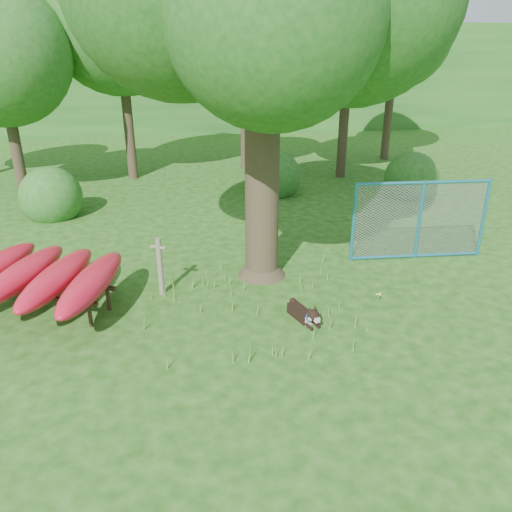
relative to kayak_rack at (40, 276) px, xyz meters
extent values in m
plane|color=#19470E|center=(3.87, -1.48, -0.73)|extent=(80.00, 80.00, 0.00)
cylinder|color=#32281B|center=(4.39, 1.00, 2.06)|extent=(0.95, 0.95, 5.58)
cone|color=#32281B|center=(4.39, 1.00, -0.45)|extent=(1.42, 1.42, 0.56)
sphere|color=#184C15|center=(4.34, -0.45, 4.41)|extent=(3.57, 3.57, 3.57)
cylinder|color=#32281B|center=(5.00, 0.72, 2.85)|extent=(1.59, 0.33, 1.19)
cylinder|color=#32281B|center=(3.98, 1.43, 3.29)|extent=(0.90, 1.17, 1.14)
cylinder|color=#68604E|center=(2.21, 0.36, -0.12)|extent=(0.15, 0.15, 1.22)
cylinder|color=#68604E|center=(2.21, 0.36, 0.31)|extent=(0.33, 0.19, 0.07)
cylinder|color=black|center=(0.97, -0.76, -0.50)|extent=(0.10, 0.10, 0.46)
cylinder|color=black|center=(-0.97, 0.76, -0.50)|extent=(0.10, 0.10, 0.46)
cylinder|color=black|center=(1.22, -0.17, -0.50)|extent=(0.10, 0.10, 0.46)
cube|color=black|center=(-0.13, -0.29, -0.25)|extent=(2.55, 1.15, 0.07)
cube|color=black|center=(0.13, 0.29, -0.25)|extent=(2.55, 1.15, 0.07)
ellipsoid|color=red|center=(-0.34, 0.14, 0.00)|extent=(1.42, 2.81, 0.44)
ellipsoid|color=red|center=(0.34, -0.14, 0.00)|extent=(1.33, 2.81, 0.44)
ellipsoid|color=red|center=(1.01, -0.43, 0.00)|extent=(1.25, 2.81, 0.44)
cube|color=black|center=(4.80, -1.02, -0.62)|extent=(0.41, 0.64, 0.21)
cube|color=beige|center=(4.89, -1.26, -0.63)|extent=(0.22, 0.18, 0.19)
sphere|color=black|center=(4.94, -1.40, -0.47)|extent=(0.22, 0.22, 0.22)
cube|color=beige|center=(4.98, -1.50, -0.50)|extent=(0.12, 0.14, 0.08)
sphere|color=beige|center=(4.89, -1.44, -0.50)|extent=(0.10, 0.10, 0.10)
sphere|color=beige|center=(5.01, -1.40, -0.50)|extent=(0.10, 0.10, 0.10)
cone|color=black|center=(4.88, -1.39, -0.35)|extent=(0.09, 0.10, 0.11)
cone|color=black|center=(4.99, -1.35, -0.35)|extent=(0.11, 0.12, 0.11)
cylinder|color=black|center=(4.86, -1.41, -0.68)|extent=(0.14, 0.26, 0.06)
cylinder|color=black|center=(5.01, -1.35, -0.68)|extent=(0.14, 0.26, 0.06)
sphere|color=black|center=(4.73, -0.70, -0.54)|extent=(0.14, 0.14, 0.14)
torus|color=#1844B7|center=(4.92, -1.34, -0.52)|extent=(0.22, 0.13, 0.22)
cylinder|color=teal|center=(6.61, 1.47, 0.22)|extent=(0.09, 0.09, 1.90)
cylinder|color=teal|center=(8.20, 1.40, 0.22)|extent=(0.09, 0.09, 1.90)
cylinder|color=teal|center=(9.78, 1.33, 0.22)|extent=(0.09, 0.09, 1.90)
cylinder|color=teal|center=(8.20, 1.40, 1.13)|extent=(3.17, 0.21, 0.07)
cylinder|color=teal|center=(8.20, 1.40, -0.67)|extent=(3.17, 0.21, 0.07)
plane|color=gray|center=(8.20, 1.40, 0.22)|extent=(3.16, 0.14, 3.17)
cylinder|color=#5A9530|center=(6.46, -0.68, -0.63)|extent=(0.02, 0.02, 0.20)
sphere|color=#FFF828|center=(6.46, -0.68, -0.53)|extent=(0.04, 0.04, 0.04)
sphere|color=#FFF828|center=(6.50, -0.66, -0.52)|extent=(0.04, 0.04, 0.04)
sphere|color=#FFF828|center=(6.43, -0.65, -0.54)|extent=(0.04, 0.04, 0.04)
sphere|color=#FFF828|center=(6.48, -0.71, -0.53)|extent=(0.04, 0.04, 0.04)
sphere|color=#FFF828|center=(6.44, -0.70, -0.52)|extent=(0.04, 0.04, 0.04)
cylinder|color=#32281B|center=(-2.63, 8.52, 1.37)|extent=(0.36, 0.36, 4.20)
cylinder|color=#32281B|center=(0.87, 10.52, 1.90)|extent=(0.36, 0.36, 5.25)
sphere|color=#215A1D|center=(0.87, 10.52, 4.90)|extent=(5.20, 5.20, 5.20)
cylinder|color=#32281B|center=(5.37, 11.52, 1.20)|extent=(0.36, 0.36, 3.85)
sphere|color=#215A1D|center=(5.37, 11.52, 3.40)|extent=(4.00, 4.00, 4.00)
cylinder|color=#32281B|center=(8.87, 9.52, 1.65)|extent=(0.36, 0.36, 4.76)
sphere|color=#215A1D|center=(8.87, 9.52, 4.37)|extent=(4.80, 4.80, 4.80)
cylinder|color=#32281B|center=(11.87, 12.52, 1.72)|extent=(0.36, 0.36, 4.90)
sphere|color=#215A1D|center=(11.87, 12.52, 4.52)|extent=(4.60, 4.60, 4.60)
sphere|color=#215A1D|center=(-1.13, 6.02, -0.73)|extent=(1.80, 1.80, 1.80)
sphere|color=#215A1D|center=(10.37, 6.52, -0.73)|extent=(1.80, 1.80, 1.80)
sphere|color=#215A1D|center=(5.87, 7.52, -0.73)|extent=(1.80, 1.80, 1.80)
cube|color=#215A1D|center=(3.87, 26.52, 2.27)|extent=(80.00, 12.00, 6.00)
camera|label=1|loc=(2.77, -9.00, 3.98)|focal=35.00mm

